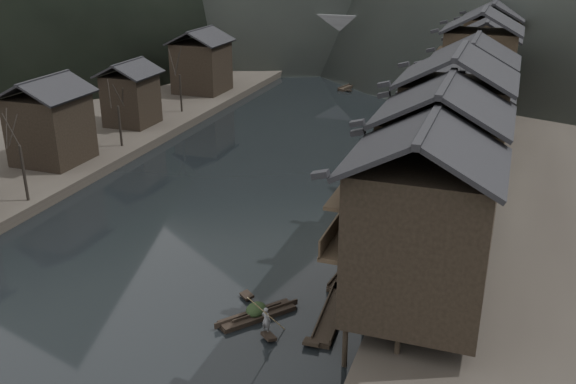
% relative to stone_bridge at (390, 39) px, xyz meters
% --- Properties ---
extents(water, '(300.00, 300.00, 0.00)m').
position_rel_stone_bridge_xyz_m(water, '(0.00, -72.00, -5.11)').
color(water, black).
rests_on(water, ground).
extents(left_bank, '(40.00, 200.00, 1.20)m').
position_rel_stone_bridge_xyz_m(left_bank, '(-35.00, -32.00, -4.51)').
color(left_bank, '#2D2823').
rests_on(left_bank, ground).
extents(stilt_houses, '(9.00, 67.60, 15.01)m').
position_rel_stone_bridge_xyz_m(stilt_houses, '(17.28, -52.93, 3.53)').
color(stilt_houses, black).
rests_on(stilt_houses, ground).
extents(left_houses, '(8.10, 53.20, 8.73)m').
position_rel_stone_bridge_xyz_m(left_houses, '(-20.50, -51.88, 0.55)').
color(left_houses, black).
rests_on(left_houses, left_bank).
extents(bare_trees, '(3.64, 45.49, 7.28)m').
position_rel_stone_bridge_xyz_m(bare_trees, '(-17.00, -64.75, 1.16)').
color(bare_trees, black).
rests_on(bare_trees, left_bank).
extents(moored_sampans, '(3.09, 72.60, 0.47)m').
position_rel_stone_bridge_xyz_m(moored_sampans, '(12.00, -45.29, -4.91)').
color(moored_sampans, black).
rests_on(moored_sampans, water).
extents(midriver_boats, '(11.26, 28.13, 0.44)m').
position_rel_stone_bridge_xyz_m(midriver_boats, '(3.51, -26.65, -4.91)').
color(midriver_boats, black).
rests_on(midriver_boats, water).
extents(stone_bridge, '(40.00, 6.00, 9.00)m').
position_rel_stone_bridge_xyz_m(stone_bridge, '(0.00, 0.00, 0.00)').
color(stone_bridge, '#4C4C4F').
rests_on(stone_bridge, ground).
extents(hero_sampan, '(4.04, 4.76, 0.44)m').
position_rel_stone_bridge_xyz_m(hero_sampan, '(8.04, -79.65, -4.91)').
color(hero_sampan, black).
rests_on(hero_sampan, water).
extents(cargo_heap, '(1.18, 1.54, 0.71)m').
position_rel_stone_bridge_xyz_m(cargo_heap, '(7.88, -79.45, -4.32)').
color(cargo_heap, black).
rests_on(cargo_heap, hero_sampan).
extents(boatman, '(0.66, 0.51, 1.62)m').
position_rel_stone_bridge_xyz_m(boatman, '(9.20, -81.12, -3.86)').
color(boatman, '#5C5D5F').
rests_on(boatman, hero_sampan).
extents(bamboo_pole, '(1.71, 2.41, 3.50)m').
position_rel_stone_bridge_xyz_m(bamboo_pole, '(9.40, -81.12, -1.30)').
color(bamboo_pole, '#8C7A51').
rests_on(bamboo_pole, boatman).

